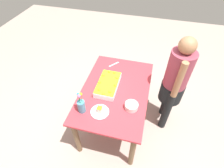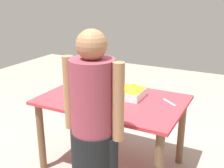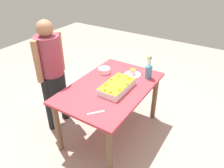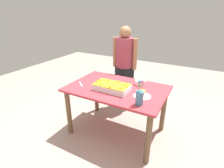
{
  "view_description": "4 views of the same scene",
  "coord_description": "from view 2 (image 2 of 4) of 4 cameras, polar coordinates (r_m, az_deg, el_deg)",
  "views": [
    {
      "loc": [
        1.55,
        0.36,
        2.43
      ],
      "look_at": [
        -0.04,
        -0.06,
        0.79
      ],
      "focal_mm": 28.0,
      "sensor_mm": 36.0,
      "label": 1
    },
    {
      "loc": [
        -1.13,
        2.21,
        1.71
      ],
      "look_at": [
        -0.0,
        0.01,
        0.88
      ],
      "focal_mm": 45.0,
      "sensor_mm": 36.0,
      "label": 2
    },
    {
      "loc": [
        -1.9,
        -1.22,
        2.13
      ],
      "look_at": [
        -0.08,
        -0.07,
        0.83
      ],
      "focal_mm": 35.0,
      "sensor_mm": 36.0,
      "label": 3
    },
    {
      "loc": [
        1.0,
        -1.97,
        1.73
      ],
      "look_at": [
        -0.09,
        0.02,
        0.76
      ],
      "focal_mm": 28.0,
      "sensor_mm": 36.0,
      "label": 4
    }
  ],
  "objects": [
    {
      "name": "person_standing",
      "position": [
        1.93,
        -3.81,
        -7.95
      ],
      "size": [
        0.45,
        0.31,
        1.49
      ],
      "rotation": [
        0.0,
        0.0,
        -1.57
      ],
      "color": "black",
      "rests_on": "ground_plane"
    },
    {
      "name": "sheet_cake",
      "position": [
        2.73,
        1.56,
        -1.41
      ],
      "size": [
        0.47,
        0.26,
        0.11
      ],
      "color": "white",
      "rests_on": "dining_table"
    },
    {
      "name": "dining_table",
      "position": [
        2.71,
        0.08,
        -5.28
      ],
      "size": [
        1.34,
        0.88,
        0.74
      ],
      "color": "#BE343E",
      "rests_on": "ground_plane"
    },
    {
      "name": "ground_plane",
      "position": [
        3.02,
        0.07,
        -16.09
      ],
      "size": [
        8.0,
        8.0,
        0.0
      ],
      "primitive_type": "plane",
      "color": "#A89588"
    },
    {
      "name": "flower_vase",
      "position": [
        3.09,
        -4.61,
        1.98
      ],
      "size": [
        0.09,
        0.09,
        0.31
      ],
      "color": "teal",
      "rests_on": "dining_table"
    },
    {
      "name": "cake_knife",
      "position": [
        2.63,
        11.56,
        -3.64
      ],
      "size": [
        0.15,
        0.13,
        0.0
      ],
      "primitive_type": "cube",
      "rotation": [
        0.0,
        0.0,
        2.45
      ],
      "color": "silver",
      "rests_on": "dining_table"
    },
    {
      "name": "serving_plate_with_slice",
      "position": [
        2.93,
        -6.08,
        -0.68
      ],
      "size": [
        0.22,
        0.22,
        0.08
      ],
      "color": "white",
      "rests_on": "dining_table"
    },
    {
      "name": "fruit_bowl",
      "position": [
        2.57,
        -7.46,
        -3.14
      ],
      "size": [
        0.16,
        0.16,
        0.07
      ],
      "primitive_type": "cylinder",
      "color": "silver",
      "rests_on": "dining_table"
    }
  ]
}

